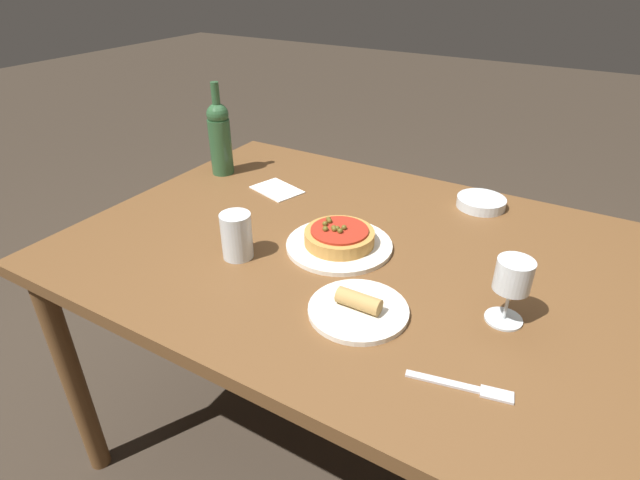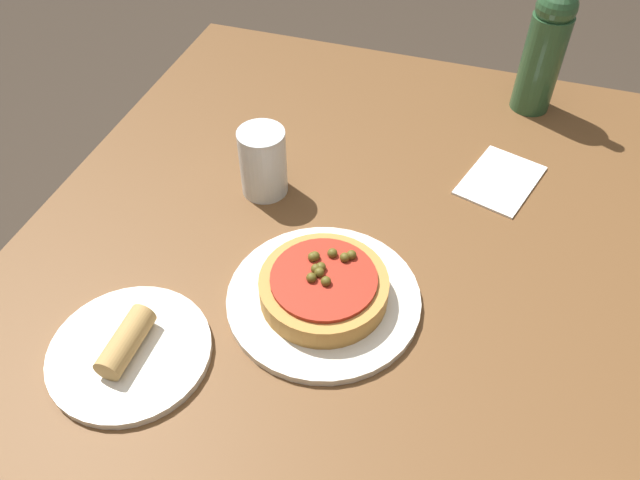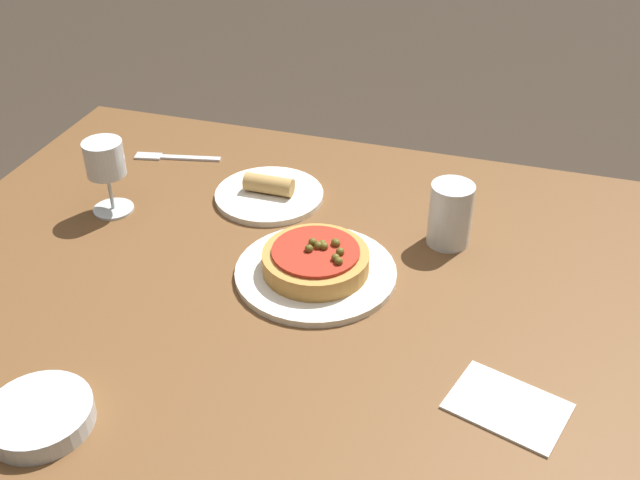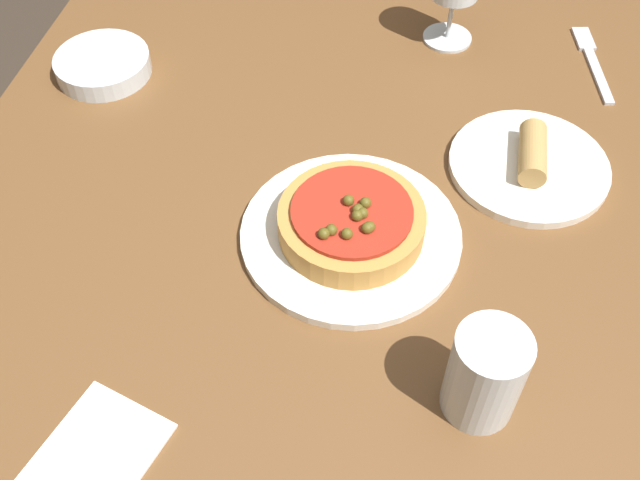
{
  "view_description": "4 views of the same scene",
  "coord_description": "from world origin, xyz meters",
  "px_view_note": "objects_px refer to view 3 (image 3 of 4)",
  "views": [
    {
      "loc": [
        -0.5,
        0.98,
        1.43
      ],
      "look_at": [
        0.04,
        0.07,
        0.82
      ],
      "focal_mm": 28.0,
      "sensor_mm": 36.0,
      "label": 1
    },
    {
      "loc": [
        -0.5,
        -0.14,
        1.47
      ],
      "look_at": [
        0.02,
        0.03,
        0.89
      ],
      "focal_mm": 35.0,
      "sensor_mm": 36.0,
      "label": 2
    },
    {
      "loc": [
        0.31,
        -0.92,
        1.53
      ],
      "look_at": [
        0.03,
        -0.02,
        0.88
      ],
      "focal_mm": 42.0,
      "sensor_mm": 36.0,
      "label": 3
    },
    {
      "loc": [
        0.59,
        0.1,
        1.48
      ],
      "look_at": [
        0.05,
        -0.01,
        0.82
      ],
      "focal_mm": 42.0,
      "sensor_mm": 36.0,
      "label": 4
    }
  ],
  "objects_px": {
    "dining_table": "(306,323)",
    "dinner_plate": "(316,272)",
    "wine_glass": "(105,163)",
    "side_bowl": "(40,416)",
    "fork": "(172,157)",
    "pizza": "(316,260)",
    "water_cup": "(450,214)",
    "side_plate": "(269,193)"
  },
  "relations": [
    {
      "from": "wine_glass",
      "to": "side_plate",
      "type": "distance_m",
      "value": 0.31
    },
    {
      "from": "dining_table",
      "to": "water_cup",
      "type": "distance_m",
      "value": 0.31
    },
    {
      "from": "side_bowl",
      "to": "side_plate",
      "type": "distance_m",
      "value": 0.63
    },
    {
      "from": "pizza",
      "to": "fork",
      "type": "bearing_deg",
      "value": 143.98
    },
    {
      "from": "side_bowl",
      "to": "fork",
      "type": "relative_size",
      "value": 0.77
    },
    {
      "from": "dining_table",
      "to": "dinner_plate",
      "type": "xyz_separation_m",
      "value": [
        0.01,
        0.03,
        0.09
      ]
    },
    {
      "from": "wine_glass",
      "to": "side_bowl",
      "type": "xyz_separation_m",
      "value": [
        0.18,
        -0.49,
        -0.09
      ]
    },
    {
      "from": "side_bowl",
      "to": "wine_glass",
      "type": "bearing_deg",
      "value": 110.0
    },
    {
      "from": "side_bowl",
      "to": "pizza",
      "type": "bearing_deg",
      "value": 59.15
    },
    {
      "from": "wine_glass",
      "to": "side_plate",
      "type": "xyz_separation_m",
      "value": [
        0.27,
        0.13,
        -0.09
      ]
    },
    {
      "from": "dining_table",
      "to": "side_bowl",
      "type": "height_order",
      "value": "side_bowl"
    },
    {
      "from": "dining_table",
      "to": "water_cup",
      "type": "relative_size",
      "value": 12.05
    },
    {
      "from": "wine_glass",
      "to": "side_bowl",
      "type": "bearing_deg",
      "value": -70.0
    },
    {
      "from": "side_plate",
      "to": "fork",
      "type": "bearing_deg",
      "value": 160.27
    },
    {
      "from": "side_bowl",
      "to": "side_plate",
      "type": "relative_size",
      "value": 0.67
    },
    {
      "from": "pizza",
      "to": "wine_glass",
      "type": "distance_m",
      "value": 0.44
    },
    {
      "from": "dining_table",
      "to": "pizza",
      "type": "bearing_deg",
      "value": 68.56
    },
    {
      "from": "fork",
      "to": "side_plate",
      "type": "bearing_deg",
      "value": 148.36
    },
    {
      "from": "pizza",
      "to": "side_plate",
      "type": "height_order",
      "value": "pizza"
    },
    {
      "from": "side_bowl",
      "to": "dining_table",
      "type": "bearing_deg",
      "value": 58.59
    },
    {
      "from": "dinner_plate",
      "to": "wine_glass",
      "type": "distance_m",
      "value": 0.44
    },
    {
      "from": "dinner_plate",
      "to": "side_bowl",
      "type": "distance_m",
      "value": 0.48
    },
    {
      "from": "dinner_plate",
      "to": "pizza",
      "type": "relative_size",
      "value": 1.52
    },
    {
      "from": "dining_table",
      "to": "side_bowl",
      "type": "xyz_separation_m",
      "value": [
        -0.24,
        -0.39,
        0.1
      ]
    },
    {
      "from": "dining_table",
      "to": "dinner_plate",
      "type": "bearing_deg",
      "value": 69.28
    },
    {
      "from": "pizza",
      "to": "wine_glass",
      "type": "relative_size",
      "value": 1.23
    },
    {
      "from": "side_plate",
      "to": "dining_table",
      "type": "bearing_deg",
      "value": -57.32
    },
    {
      "from": "side_bowl",
      "to": "dinner_plate",
      "type": "bearing_deg",
      "value": 59.18
    },
    {
      "from": "water_cup",
      "to": "side_bowl",
      "type": "bearing_deg",
      "value": -127.33
    },
    {
      "from": "dinner_plate",
      "to": "side_plate",
      "type": "bearing_deg",
      "value": 127.33
    },
    {
      "from": "dinner_plate",
      "to": "fork",
      "type": "xyz_separation_m",
      "value": [
        -0.41,
        0.3,
        -0.0
      ]
    },
    {
      "from": "fork",
      "to": "side_bowl",
      "type": "bearing_deg",
      "value": 91.33
    },
    {
      "from": "wine_glass",
      "to": "fork",
      "type": "height_order",
      "value": "wine_glass"
    },
    {
      "from": "pizza",
      "to": "side_bowl",
      "type": "bearing_deg",
      "value": -120.85
    },
    {
      "from": "wine_glass",
      "to": "water_cup",
      "type": "bearing_deg",
      "value": 7.49
    },
    {
      "from": "side_bowl",
      "to": "side_plate",
      "type": "bearing_deg",
      "value": 82.18
    },
    {
      "from": "dining_table",
      "to": "water_cup",
      "type": "height_order",
      "value": "water_cup"
    },
    {
      "from": "wine_glass",
      "to": "fork",
      "type": "xyz_separation_m",
      "value": [
        0.01,
        0.22,
        -0.1
      ]
    },
    {
      "from": "pizza",
      "to": "fork",
      "type": "xyz_separation_m",
      "value": [
        -0.42,
        0.3,
        -0.03
      ]
    },
    {
      "from": "water_cup",
      "to": "side_bowl",
      "type": "height_order",
      "value": "water_cup"
    },
    {
      "from": "dinner_plate",
      "to": "water_cup",
      "type": "relative_size",
      "value": 2.33
    },
    {
      "from": "dinner_plate",
      "to": "water_cup",
      "type": "xyz_separation_m",
      "value": [
        0.19,
        0.16,
        0.05
      ]
    }
  ]
}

